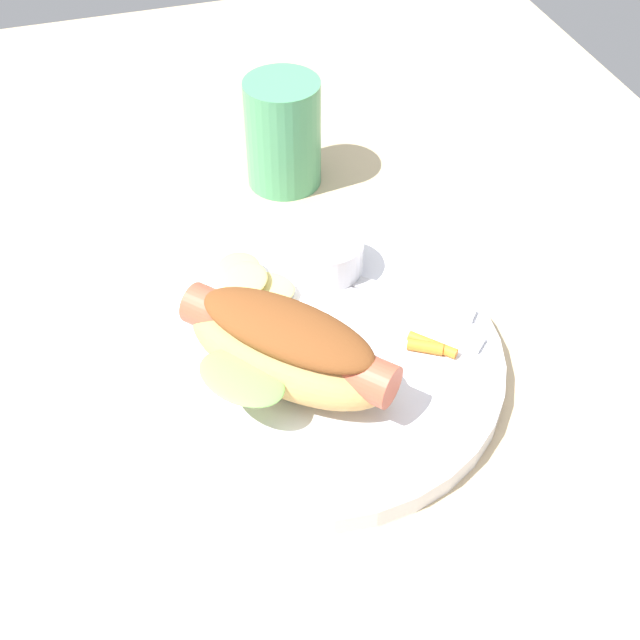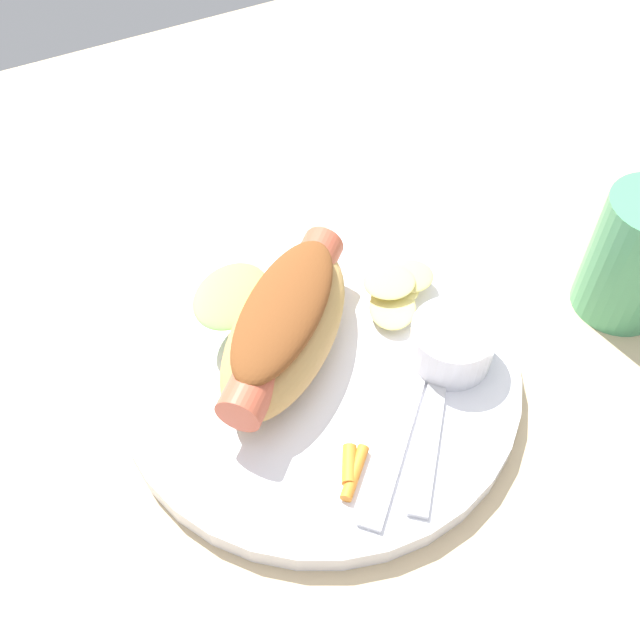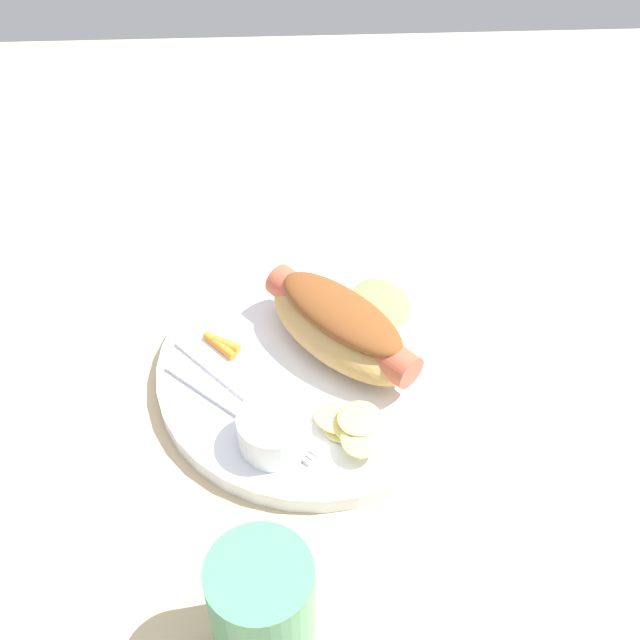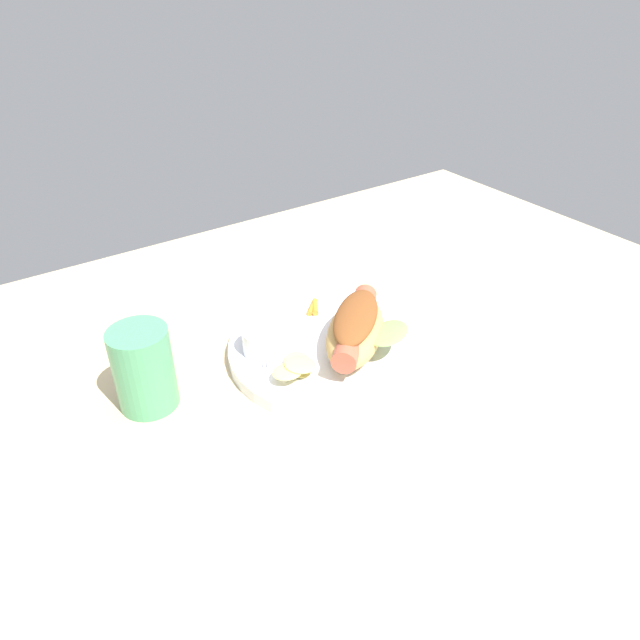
{
  "view_description": "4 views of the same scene",
  "coord_description": "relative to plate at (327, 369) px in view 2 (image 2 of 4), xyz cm",
  "views": [
    {
      "loc": [
        37.53,
        -8.04,
        43.61
      ],
      "look_at": [
        1.42,
        3.1,
        6.14
      ],
      "focal_mm": 47.18,
      "sensor_mm": 36.0,
      "label": 1
    },
    {
      "loc": [
        13.26,
        27.88,
        40.56
      ],
      "look_at": [
        -0.42,
        2.21,
        5.2
      ],
      "focal_mm": 41.07,
      "sensor_mm": 36.0,
      "label": 2
    },
    {
      "loc": [
        -43.83,
        4.62,
        52.17
      ],
      "look_at": [
        0.21,
        2.66,
        6.46
      ],
      "focal_mm": 45.51,
      "sensor_mm": 36.0,
      "label": 3
    },
    {
      "loc": [
        -34.83,
        -44.26,
        43.39
      ],
      "look_at": [
        -1.29,
        4.42,
        4.64
      ],
      "focal_mm": 32.93,
      "sensor_mm": 36.0,
      "label": 4
    }
  ],
  "objects": [
    {
      "name": "ground_plane",
      "position": [
        0.49,
        -3.0,
        -1.7
      ],
      "size": [
        120.0,
        90.0,
        1.8
      ],
      "primitive_type": "cube",
      "color": "tan"
    },
    {
      "name": "plate",
      "position": [
        0.0,
        0.0,
        0.0
      ],
      "size": [
        26.25,
        26.25,
        1.6
      ],
      "primitive_type": "cylinder",
      "color": "white",
      "rests_on": "ground_plane"
    },
    {
      "name": "hot_dog",
      "position": [
        1.96,
        -2.17,
        3.64
      ],
      "size": [
        15.1,
        14.59,
        5.42
      ],
      "rotation": [
        0.0,
        0.0,
        3.88
      ],
      "color": "tan",
      "rests_on": "plate"
    },
    {
      "name": "sauce_ramekin",
      "position": [
        -7.32,
        3.44,
        2.32
      ],
      "size": [
        5.51,
        5.51,
        3.04
      ],
      "primitive_type": "cylinder",
      "color": "white",
      "rests_on": "plate"
    },
    {
      "name": "fork",
      "position": [
        -4.05,
        6.5,
        1.0
      ],
      "size": [
        10.77,
        12.21,
        0.4
      ],
      "rotation": [
        0.0,
        0.0,
        4.0
      ],
      "color": "silver",
      "rests_on": "plate"
    },
    {
      "name": "knife",
      "position": [
        -1.86,
        6.28,
        0.98
      ],
      "size": [
        11.54,
        11.03,
        0.36
      ],
      "primitive_type": "cube",
      "rotation": [
        0.0,
        0.0,
        3.9
      ],
      "color": "silver",
      "rests_on": "plate"
    },
    {
      "name": "chips_pile",
      "position": [
        -6.83,
        -2.4,
        1.82
      ],
      "size": [
        6.5,
        6.27,
        1.97
      ],
      "color": "#DECE72",
      "rests_on": "plate"
    },
    {
      "name": "carrot_garnish",
      "position": [
        2.49,
        7.73,
        1.19
      ],
      "size": [
        3.08,
        3.3,
        0.84
      ],
      "color": "orange",
      "rests_on": "plate"
    },
    {
      "name": "drinking_cup",
      "position": [
        -21.79,
        4.14,
        3.97
      ],
      "size": [
        6.45,
        6.45,
        9.55
      ],
      "primitive_type": "cylinder",
      "color": "#4C9E6B",
      "rests_on": "ground_plane"
    }
  ]
}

